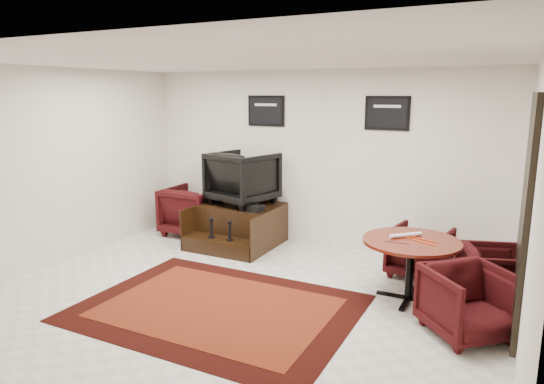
{
  "coord_description": "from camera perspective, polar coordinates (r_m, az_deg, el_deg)",
  "views": [
    {
      "loc": [
        2.83,
        -4.69,
        2.44
      ],
      "look_at": [
        0.01,
        0.9,
        1.16
      ],
      "focal_mm": 32.0,
      "sensor_mm": 36.0,
      "label": 1
    }
  ],
  "objects": [
    {
      "name": "paper_roll",
      "position": [
        6.04,
        15.46,
        -4.91
      ],
      "size": [
        0.34,
        0.33,
        0.05
      ],
      "primitive_type": "cylinder",
      "rotation": [
        0.0,
        1.57,
        0.77
      ],
      "color": "white",
      "rests_on": "meeting_table"
    },
    {
      "name": "table_clutter",
      "position": [
        5.94,
        16.55,
        -5.44
      ],
      "size": [
        0.56,
        0.36,
        0.01
      ],
      "color": "#EB450D",
      "rests_on": "meeting_table"
    },
    {
      "name": "shine_podium",
      "position": [
        7.98,
        -3.88,
        -4.01
      ],
      "size": [
        1.26,
        1.3,
        0.65
      ],
      "color": "black",
      "rests_on": "ground"
    },
    {
      "name": "shoes_pair",
      "position": [
        8.12,
        -6.89,
        -0.87
      ],
      "size": [
        0.29,
        0.33,
        0.1
      ],
      "color": "black",
      "rests_on": "shine_podium"
    },
    {
      "name": "meeting_table",
      "position": [
        5.98,
        16.05,
        -6.26
      ],
      "size": [
        1.14,
        1.14,
        0.75
      ],
      "color": "#4F140B",
      "rests_on": "ground"
    },
    {
      "name": "ground",
      "position": [
        6.0,
        -4.04,
        -12.48
      ],
      "size": [
        6.0,
        6.0,
        0.0
      ],
      "primitive_type": "plane",
      "color": "beige",
      "rests_on": "ground"
    },
    {
      "name": "polish_kit",
      "position": [
        7.48,
        -2.13,
        -1.91
      ],
      "size": [
        0.31,
        0.24,
        0.1
      ],
      "primitive_type": "cube",
      "rotation": [
        0.0,
        0.0,
        -0.18
      ],
      "color": "black",
      "rests_on": "shine_podium"
    },
    {
      "name": "armchair_side",
      "position": [
        8.6,
        -9.32,
        -1.89
      ],
      "size": [
        0.92,
        0.86,
        0.92
      ],
      "primitive_type": "imported",
      "rotation": [
        0.0,
        0.0,
        3.17
      ],
      "color": "black",
      "rests_on": "ground"
    },
    {
      "name": "umbrella_hooked",
      "position": [
        8.39,
        -8.02,
        -2.48
      ],
      "size": [
        0.31,
        0.12,
        0.84
      ],
      "primitive_type": null,
      "color": "black",
      "rests_on": "ground"
    },
    {
      "name": "table_chair_corner",
      "position": [
        5.4,
        22.13,
        -11.6
      ],
      "size": [
        1.06,
        1.05,
        0.79
      ],
      "primitive_type": "imported",
      "rotation": [
        0.0,
        0.0,
        0.74
      ],
      "color": "black",
      "rests_on": "ground"
    },
    {
      "name": "room_shell",
      "position": [
        5.42,
        0.07,
        4.63
      ],
      "size": [
        6.02,
        5.02,
        2.81
      ],
      "color": "silver",
      "rests_on": "ground"
    },
    {
      "name": "table_chair_back",
      "position": [
        6.87,
        17.01,
        -6.47
      ],
      "size": [
        0.83,
        0.8,
        0.75
      ],
      "primitive_type": "imported",
      "rotation": [
        0.0,
        0.0,
        2.97
      ],
      "color": "black",
      "rests_on": "ground"
    },
    {
      "name": "table_chair_window",
      "position": [
        6.34,
        24.62,
        -8.6
      ],
      "size": [
        0.86,
        0.89,
        0.74
      ],
      "primitive_type": "imported",
      "rotation": [
        0.0,
        0.0,
        1.88
      ],
      "color": "black",
      "rests_on": "ground"
    },
    {
      "name": "shine_chair",
      "position": [
        7.91,
        -3.46,
        2.0
      ],
      "size": [
        1.11,
        1.07,
        0.96
      ],
      "primitive_type": "imported",
      "rotation": [
        0.0,
        0.0,
        2.89
      ],
      "color": "black",
      "rests_on": "shine_podium"
    },
    {
      "name": "umbrella_black",
      "position": [
        8.26,
        -8.52,
        -2.55
      ],
      "size": [
        0.33,
        0.12,
        0.88
      ],
      "primitive_type": null,
      "color": "black",
      "rests_on": "ground"
    },
    {
      "name": "area_rug",
      "position": [
        5.79,
        -6.4,
        -13.37
      ],
      "size": [
        3.1,
        2.32,
        0.01
      ],
      "color": "black",
      "rests_on": "ground"
    }
  ]
}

